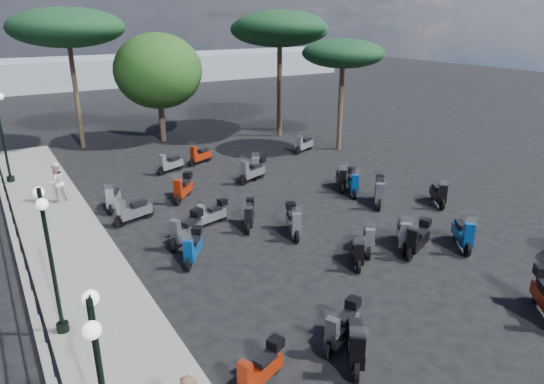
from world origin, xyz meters
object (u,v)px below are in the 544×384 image
scooter_4 (133,211)px  scooter_25 (463,234)px  lamp_post_1 (50,253)px  scooter_2 (193,248)px  scooter_5 (113,199)px  scooter_10 (183,188)px  scooter_22 (353,183)px  scooter_3 (186,230)px  scooter_13 (357,253)px  scooter_27 (341,179)px  scooter_1 (260,370)px  broadleaf_tree (158,71)px  scooter_11 (170,164)px  scooter_23 (253,171)px  scooter_16 (257,167)px  scooter_21 (380,192)px  scooter_20 (418,239)px  scooter_9 (212,214)px  pine_1 (279,30)px  pine_0 (280,27)px  pedestrian_far (56,182)px  scooter_28 (304,144)px  pine_2 (67,28)px  scooter_17 (200,156)px  scooter_0 (342,327)px  scooter_19 (403,234)px  scooter_8 (293,222)px  scooter_26 (439,195)px  pine_3 (343,54)px  scooter_14 (369,239)px  lamp_post_2 (1,130)px

scooter_4 → scooter_25: (8.97, -7.98, 0.02)m
lamp_post_1 → scooter_2: bearing=26.6°
lamp_post_1 → scooter_5: lamp_post_1 is taller
scooter_10 → scooter_22: bearing=-163.2°
scooter_3 → scooter_5: bearing=-14.1°
scooter_13 → scooter_27: size_ratio=0.89×
scooter_1 → broadleaf_tree: size_ratio=0.22×
scooter_22 → scooter_11: bearing=-18.7°
scooter_23 → scooter_16: bearing=-64.3°
broadleaf_tree → scooter_21: bearing=-75.5°
scooter_20 → scooter_9: bearing=17.4°
scooter_10 → pine_1: 15.54m
scooter_11 → scooter_22: scooter_22 is taller
scooter_27 → pine_0: size_ratio=0.19×
scooter_4 → scooter_11: size_ratio=1.07×
pedestrian_far → scooter_2: 8.14m
scooter_3 → scooter_23: bearing=-79.3°
scooter_2 → scooter_28: size_ratio=0.85×
scooter_13 → pine_0: (7.30, 16.13, 6.38)m
lamp_post_1 → scooter_21: size_ratio=2.58×
pine_0 → pine_2: pine_2 is taller
scooter_17 → scooter_0: bearing=144.2°
scooter_19 → scooter_22: bearing=-70.9°
pedestrian_far → scooter_8: 10.18m
scooter_4 → pine_1: pine_1 is taller
scooter_22 → scooter_26: 3.63m
scooter_4 → scooter_20: (7.34, -7.46, 0.04)m
scooter_0 → scooter_13: scooter_0 is taller
scooter_28 → pine_3: size_ratio=0.25×
scooter_25 → scooter_19: bearing=4.2°
scooter_25 → scooter_9: bearing=-7.4°
scooter_20 → scooter_22: 5.87m
scooter_8 → scooter_25: bearing=161.6°
broadleaf_tree → scooter_2: bearing=-106.3°
broadleaf_tree → scooter_5: bearing=-119.5°
scooter_13 → scooter_22: bearing=-95.3°
scooter_17 → scooter_26: scooter_17 is taller
scooter_8 → scooter_23: size_ratio=0.94×
scooter_9 → scooter_11: 7.11m
scooter_16 → lamp_post_1: bearing=73.6°
scooter_5 → broadleaf_tree: broadleaf_tree is taller
scooter_13 → scooter_20: (2.25, -0.45, 0.09)m
scooter_27 → pine_3: 8.67m
scooter_14 → lamp_post_2: bearing=-15.2°
pine_2 → scooter_13: bearing=-77.5°
scooter_1 → scooter_14: (6.29, 3.59, -0.01)m
scooter_14 → scooter_9: bearing=-12.8°
scooter_5 → scooter_23: 6.62m
scooter_22 → pine_3: bearing=-92.0°
scooter_2 → scooter_14: bearing=-167.4°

